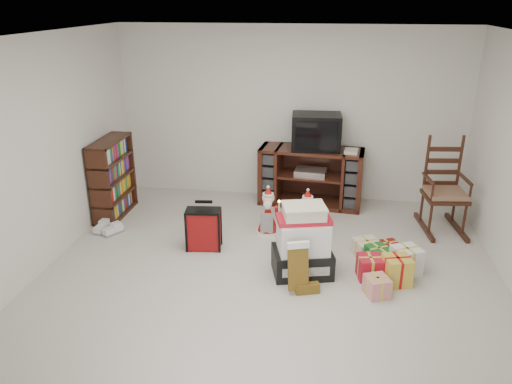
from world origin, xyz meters
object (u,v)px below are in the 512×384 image
mrs_claus_figurine (268,216)px  gift_cluster (385,261)px  gift_pile (303,245)px  santa_figurine (307,218)px  bookshelf (113,179)px  teddy_bear (293,262)px  crt_television (316,132)px  sneaker_pair (107,229)px  red_suitcase (204,229)px  tv_stand (311,176)px  rocking_chair (443,197)px

mrs_claus_figurine → gift_cluster: mrs_claus_figurine is taller
gift_pile → santa_figurine: gift_pile is taller
bookshelf → teddy_bear: size_ratio=2.73×
gift_pile → santa_figurine: 0.95m
gift_cluster → crt_television: crt_television is taller
sneaker_pair → crt_television: crt_television is taller
teddy_bear → gift_cluster: 1.02m
bookshelf → crt_television: bearing=16.6°
bookshelf → red_suitcase: (1.47, -0.82, -0.26)m
tv_stand → sneaker_pair: 2.90m
gift_pile → gift_cluster: (0.90, 0.17, -0.22)m
bookshelf → teddy_bear: bearing=-26.9°
rocking_chair → red_suitcase: rocking_chair is taller
gift_cluster → santa_figurine: bearing=139.2°
gift_pile → sneaker_pair: gift_pile is taller
teddy_bear → tv_stand: bearing=87.8°
rocking_chair → sneaker_pair: (-4.27, -0.80, -0.38)m
santa_figurine → mrs_claus_figurine: bearing=-179.5°
teddy_bear → mrs_claus_figurine: mrs_claus_figurine is taller
tv_stand → mrs_claus_figurine: 1.19m
tv_stand → gift_pile: 2.01m
teddy_bear → mrs_claus_figurine: bearing=111.5°
gift_pile → mrs_claus_figurine: 1.06m
mrs_claus_figurine → sneaker_pair: mrs_claus_figurine is taller
santa_figurine → bookshelf: bearing=174.1°
rocking_chair → gift_pile: (-1.72, -1.44, -0.08)m
rocking_chair → teddy_bear: size_ratio=3.18×
tv_stand → red_suitcase: tv_stand is taller
red_suitcase → crt_television: crt_television is taller
crt_television → gift_pile: bearing=-94.3°
red_suitcase → santa_figurine: size_ratio=0.96×
sneaker_pair → gift_pile: bearing=2.6°
bookshelf → sneaker_pair: size_ratio=2.91×
santa_figurine → gift_pile: bearing=-89.9°
santa_figurine → crt_television: size_ratio=0.89×
teddy_bear → sneaker_pair: 2.56m
sneaker_pair → crt_television: size_ratio=0.53×
gift_pile → sneaker_pair: size_ratio=2.13×
red_suitcase → gift_cluster: size_ratio=0.56×
gift_cluster → bookshelf: bearing=163.6°
rocking_chair → gift_pile: 2.25m
sneaker_pair → gift_cluster: bearing=8.9°
crt_television → mrs_claus_figurine: bearing=-119.5°
red_suitcase → tv_stand: bearing=47.1°
tv_stand → rocking_chair: bearing=-12.5°
rocking_chair → gift_cluster: size_ratio=1.18×
tv_stand → mrs_claus_figurine: tv_stand is taller
bookshelf → mrs_claus_figurine: bookshelf is taller
sneaker_pair → gift_cluster: (3.44, -0.48, 0.08)m
red_suitcase → teddy_bear: size_ratio=1.51×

